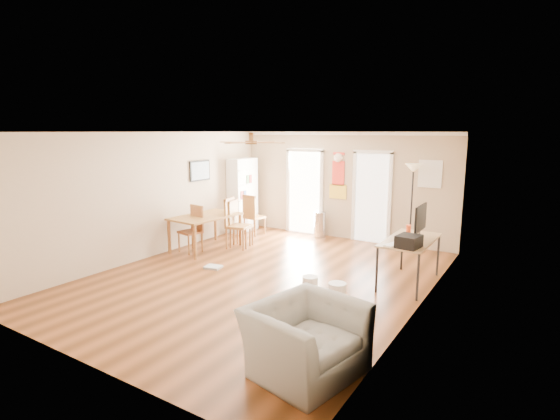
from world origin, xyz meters
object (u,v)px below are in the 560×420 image
Objects in this scene: dining_chair_near at (190,229)px; dining_table at (206,232)px; computer_desk at (409,261)px; dining_chair_right_a at (241,224)px; torchiere_lamp at (411,208)px; dining_chair_far at (254,215)px; bookshelf at (243,195)px; wastebasket_b at (337,293)px; armchair at (306,339)px; printer at (409,241)px; trash_can at (320,225)px; wastebasket_a at (310,285)px; dining_chair_right_b at (238,223)px.

dining_table is at bearing 80.42° from dining_chair_near.
computer_desk is (4.48, 0.18, 0.01)m from dining_table.
dining_chair_right_a is 0.55× the size of torchiere_lamp.
torchiere_lamp reaches higher than dining_chair_far.
dining_chair_near is (-0.68, -0.95, -0.02)m from dining_chair_right_a.
bookshelf is 5.98× the size of wastebasket_b.
armchair reaches higher than wastebasket_b.
torchiere_lamp reaches higher than printer.
armchair is at bearing -89.10° from printer.
wastebasket_b is (3.24, -1.86, -0.37)m from dining_chair_right_a.
dining_chair_right_a reaches higher than wastebasket_b.
dining_chair_near is 0.53× the size of torchiere_lamp.
trash_can is at bearing 66.64° from dining_chair_near.
trash_can is at bearing -150.38° from dining_chair_far.
wastebasket_b is (-0.81, -0.90, -0.73)m from printer.
wastebasket_b is (-0.12, -3.56, -0.80)m from torchiere_lamp.
bookshelf is 5.19m from computer_desk.
wastebasket_b is (3.79, -1.27, -0.22)m from dining_table.
dining_table is at bearing -149.68° from torchiere_lamp.
wastebasket_a is (-0.65, -3.44, -0.82)m from torchiere_lamp.
printer is (2.93, -2.71, 0.57)m from trash_can.
computer_desk is (4.61, 0.54, -0.11)m from dining_chair_near.
dining_chair_right_a is at bearing -69.56° from bookshelf.
dining_table is at bearing -93.76° from bookshelf.
armchair is at bearing -148.05° from dining_chair_right_a.
wastebasket_a is at bearing 167.94° from wastebasket_b.
computer_desk is (0.57, -2.11, -0.57)m from torchiere_lamp.
printer reaches higher than wastebasket_b.
dining_chair_right_b reaches higher than dining_chair_far.
dining_chair_near is 2.07m from dining_chair_far.
dining_chair_far is at bearing 137.70° from wastebasket_a.
torchiere_lamp is 2.74m from printer.
dining_chair_near is 3.25m from trash_can.
wastebasket_b is at bearing -132.20° from dining_chair_right_b.
torchiere_lamp is at bearing -164.18° from dining_chair_far.
dining_chair_near is at bearing -173.17° from printer.
dining_chair_near reaches higher than computer_desk.
bookshelf is at bearing -167.57° from trash_can.
dining_chair_far reaches higher than computer_desk.
dining_chair_near is 0.68× the size of computer_desk.
dining_chair_far reaches higher than wastebasket_a.
dining_chair_far is 3.21× the size of wastebasket_b.
dining_chair_far is at bearing -171.10° from torchiere_lamp.
dining_table is 4.01m from wastebasket_b.
dining_chair_right_b reaches higher than armchair.
dining_table is at bearing 124.13° from dining_chair_right_a.
trash_can is at bearing 178.67° from torchiere_lamp.
bookshelf is 1.70× the size of dining_chair_right_b.
dining_chair_right_a is at bearing 174.10° from computer_desk.
computer_desk is at bearing 64.76° from wastebasket_b.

